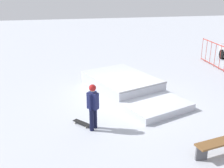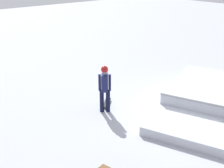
# 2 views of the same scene
# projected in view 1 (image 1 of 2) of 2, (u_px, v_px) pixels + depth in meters

# --- Properties ---
(ground_plane) EXTENTS (60.00, 60.00, 0.00)m
(ground_plane) POSITION_uv_depth(u_px,v_px,m) (131.00, 101.00, 12.38)
(ground_plane) COLOR #B2B7C1
(skate_ramp) EXTENTS (5.97, 4.35, 0.74)m
(skate_ramp) POSITION_uv_depth(u_px,v_px,m) (127.00, 87.00, 13.22)
(skate_ramp) COLOR silver
(skate_ramp) RESTS_ON ground
(skater) EXTENTS (0.42, 0.43, 1.73)m
(skater) POSITION_uv_depth(u_px,v_px,m) (93.00, 104.00, 9.69)
(skater) COLOR black
(skater) RESTS_ON ground
(skateboard) EXTENTS (0.73, 0.68, 0.09)m
(skateboard) POSITION_uv_depth(u_px,v_px,m) (82.00, 123.00, 10.31)
(skateboard) COLOR black
(skateboard) RESTS_ON ground
(park_bench) EXTENTS (0.72, 1.65, 0.48)m
(park_bench) POSITION_uv_depth(u_px,v_px,m) (219.00, 145.00, 8.42)
(park_bench) COLOR brown
(park_bench) RESTS_ON ground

